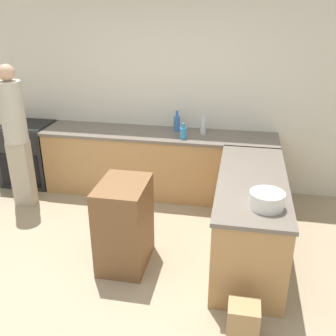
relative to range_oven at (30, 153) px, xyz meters
name	(u,v)px	position (x,y,z in m)	size (l,w,h in m)	color
ground_plane	(116,282)	(1.94, -1.98, -0.45)	(14.00, 14.00, 0.00)	tan
wall_back	(163,93)	(1.94, 0.35, 0.90)	(8.00, 0.06, 2.70)	silver
counter_back	(159,163)	(1.94, 0.00, 0.00)	(3.16, 0.67, 0.88)	tan
counter_peninsula	(249,217)	(3.18, -1.24, 0.00)	(0.69, 1.88, 0.88)	tan
range_oven	(30,153)	(0.00, 0.00, 0.00)	(0.71, 0.64, 0.90)	black
island_table	(124,224)	(1.94, -1.65, 0.01)	(0.47, 0.64, 0.90)	brown
mixing_bowl	(267,200)	(3.28, -1.82, 0.51)	(0.30, 0.30, 0.14)	white
water_bottle_blue	(177,123)	(2.17, 0.13, 0.55)	(0.08, 0.08, 0.28)	#386BB7
dish_soap_bottle	(183,132)	(2.30, -0.16, 0.52)	(0.09, 0.09, 0.20)	#338CBF
vinegar_bottle_clear	(203,126)	(2.53, 0.08, 0.55)	(0.08, 0.08, 0.28)	silver
person_by_range	(16,131)	(0.26, -0.67, 0.57)	(0.29, 0.29, 1.84)	#ADA38E
paper_bag	(243,322)	(3.15, -2.44, -0.28)	(0.25, 0.21, 0.33)	#A88456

